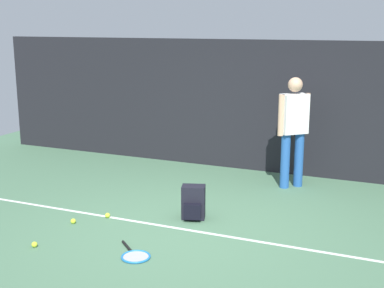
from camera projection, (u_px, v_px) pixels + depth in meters
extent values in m
plane|color=#4C7556|center=(179.00, 230.00, 6.49)|extent=(12.00, 12.00, 0.00)
cube|color=black|center=(252.00, 106.00, 8.92)|extent=(10.00, 0.10, 2.22)
cube|color=white|center=(180.00, 229.00, 6.51)|extent=(9.00, 0.05, 0.00)
cylinder|color=#2659A5|center=(299.00, 160.00, 8.13)|extent=(0.14, 0.14, 0.85)
cylinder|color=#2659A5|center=(285.00, 161.00, 8.05)|extent=(0.14, 0.14, 0.85)
cube|color=white|center=(294.00, 114.00, 7.93)|extent=(0.44, 0.43, 0.60)
sphere|color=#D8A884|center=(295.00, 85.00, 7.83)|extent=(0.22, 0.22, 0.22)
cylinder|color=#D8A884|center=(307.00, 114.00, 8.00)|extent=(0.09, 0.09, 0.62)
cylinder|color=#D8A884|center=(281.00, 115.00, 7.86)|extent=(0.09, 0.09, 0.62)
cylinder|color=black|center=(127.00, 246.00, 5.97)|extent=(0.25, 0.22, 0.03)
torus|color=#1E72BF|center=(136.00, 257.00, 5.71)|extent=(0.46, 0.46, 0.02)
cylinder|color=#B2B2B2|center=(136.00, 257.00, 5.71)|extent=(0.39, 0.39, 0.00)
cube|color=black|center=(193.00, 202.00, 6.82)|extent=(0.35, 0.28, 0.44)
cube|color=black|center=(192.00, 212.00, 6.70)|extent=(0.23, 0.14, 0.20)
sphere|color=#CCE033|center=(73.00, 221.00, 6.67)|extent=(0.07, 0.07, 0.07)
sphere|color=#CCE033|center=(34.00, 244.00, 5.97)|extent=(0.07, 0.07, 0.07)
sphere|color=#CCE033|center=(107.00, 215.00, 6.87)|extent=(0.07, 0.07, 0.07)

